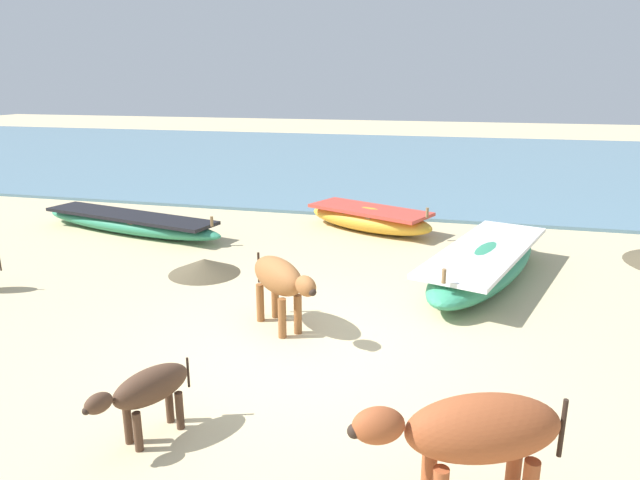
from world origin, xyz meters
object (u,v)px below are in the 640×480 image
object	(u,v)px
fishing_boat_3	(485,263)
fishing_boat_2	(130,223)
calf_far_dark	(148,390)
cow_adult_brown	(280,279)
cow_second_adult_rust	(475,434)
fishing_boat_6	(369,218)

from	to	relation	value
fishing_boat_3	fishing_boat_2	bearing A→B (deg)	-81.72
calf_far_dark	cow_adult_brown	bearing A→B (deg)	-162.19
fishing_boat_2	cow_second_adult_rust	xyz separation A→B (m)	(7.12, -6.72, 0.53)
calf_far_dark	cow_second_adult_rust	size ratio (longest dim) A/B	0.64
fishing_boat_2	cow_second_adult_rust	distance (m)	9.80
calf_far_dark	fishing_boat_2	bearing A→B (deg)	-119.33
fishing_boat_6	cow_second_adult_rust	bearing A→B (deg)	-51.62
fishing_boat_3	cow_second_adult_rust	size ratio (longest dim) A/B	2.80
fishing_boat_6	cow_adult_brown	world-z (taller)	cow_adult_brown
fishing_boat_3	fishing_boat_6	bearing A→B (deg)	-121.03
fishing_boat_2	fishing_boat_3	world-z (taller)	fishing_boat_3
fishing_boat_6	cow_second_adult_rust	size ratio (longest dim) A/B	2.03
cow_adult_brown	cow_second_adult_rust	distance (m)	3.78
fishing_boat_6	calf_far_dark	bearing A→B (deg)	-71.36
fishing_boat_3	cow_adult_brown	world-z (taller)	cow_adult_brown
calf_far_dark	fishing_boat_6	bearing A→B (deg)	-158.23
fishing_boat_3	fishing_boat_6	xyz separation A→B (m)	(-2.36, 2.70, -0.03)
fishing_boat_6	cow_adult_brown	xyz separation A→B (m)	(-0.29, -5.30, 0.42)
cow_adult_brown	cow_second_adult_rust	bearing A→B (deg)	-6.95
fishing_boat_3	calf_far_dark	xyz separation A→B (m)	(-3.06, -5.16, 0.19)
fishing_boat_6	cow_second_adult_rust	distance (m)	8.48
fishing_boat_6	calf_far_dark	xyz separation A→B (m)	(-0.70, -7.86, 0.22)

